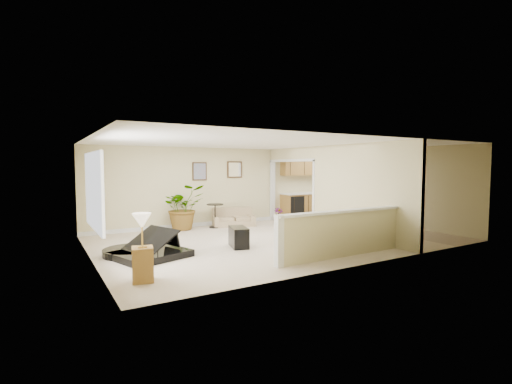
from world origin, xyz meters
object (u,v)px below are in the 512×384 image
loveseat (233,217)px  piano_bench (239,237)px  lamp_stand (142,253)px  piano (147,231)px  accent_table (215,212)px  small_plant (278,218)px  palm_plant (183,207)px

loveseat → piano_bench: bearing=-97.8°
lamp_stand → piano_bench: bearing=30.1°
piano → accent_table: 3.87m
piano → small_plant: size_ratio=3.50×
piano → palm_plant: palm_plant is taller
piano → piano_bench: piano is taller
accent_table → small_plant: accent_table is taller
loveseat → palm_plant: bearing=-166.6°
piano → lamp_stand: (-0.50, -1.68, -0.06)m
piano → accent_table: piano is taller
piano_bench → accent_table: accent_table is taller
piano_bench → small_plant: size_ratio=1.31×
palm_plant → small_plant: palm_plant is taller
piano → small_plant: bearing=6.1°
small_plant → lamp_stand: 6.56m
small_plant → lamp_stand: bearing=-144.3°
piano_bench → piano: bearing=175.4°
piano → lamp_stand: piano is taller
accent_table → small_plant: size_ratio=1.36×
piano → accent_table: (2.79, 2.68, -0.07)m
piano → piano_bench: (2.10, -0.17, -0.31)m
accent_table → small_plant: (2.02, -0.53, -0.24)m
piano_bench → loveseat: 3.20m
piano → piano_bench: size_ratio=2.67×
small_plant → loveseat: bearing=156.7°
small_plant → accent_table: bearing=165.2°
palm_plant → piano_bench: bearing=-84.6°
loveseat → lamp_stand: lamp_stand is taller
palm_plant → small_plant: bearing=-13.0°
piano_bench → lamp_stand: size_ratio=0.62×
loveseat → accent_table: 0.68m
loveseat → lamp_stand: size_ratio=1.33×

